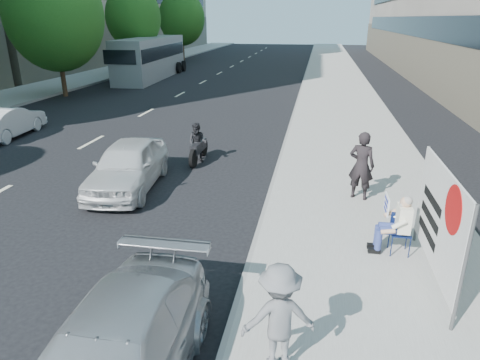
% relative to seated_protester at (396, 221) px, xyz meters
% --- Properties ---
extents(ground, '(160.00, 160.00, 0.00)m').
position_rel_seated_protester_xyz_m(ground, '(-4.42, -0.68, -0.87)').
color(ground, black).
rests_on(ground, ground).
extents(near_sidewalk, '(5.00, 120.00, 0.15)m').
position_rel_seated_protester_xyz_m(near_sidewalk, '(-0.42, 19.32, -0.80)').
color(near_sidewalk, gray).
rests_on(near_sidewalk, ground).
extents(far_sidewalk, '(4.50, 120.00, 0.15)m').
position_rel_seated_protester_xyz_m(far_sidewalk, '(-21.17, 19.32, -0.80)').
color(far_sidewalk, gray).
rests_on(far_sidewalk, ground).
extents(tree_far_c, '(6.00, 6.00, 8.47)m').
position_rel_seated_protester_xyz_m(tree_far_c, '(-18.12, 17.32, 4.15)').
color(tree_far_c, '#382616').
rests_on(tree_far_c, ground).
extents(tree_far_d, '(4.80, 4.80, 7.65)m').
position_rel_seated_protester_xyz_m(tree_far_d, '(-18.12, 29.32, 4.01)').
color(tree_far_d, '#382616').
rests_on(tree_far_d, ground).
extents(tree_far_e, '(5.40, 5.40, 7.89)m').
position_rel_seated_protester_xyz_m(tree_far_e, '(-18.12, 43.32, 3.91)').
color(tree_far_e, '#382616').
rests_on(tree_far_e, ground).
extents(seated_protester, '(0.83, 1.12, 1.31)m').
position_rel_seated_protester_xyz_m(seated_protester, '(0.00, 0.00, 0.00)').
color(seated_protester, '#111F4D').
rests_on(seated_protester, near_sidewalk).
extents(jogger, '(1.18, 0.88, 1.63)m').
position_rel_seated_protester_xyz_m(jogger, '(-2.12, -3.61, 0.09)').
color(jogger, slate).
rests_on(jogger, near_sidewalk).
extents(pedestrian_woman, '(0.80, 0.65, 1.89)m').
position_rel_seated_protester_xyz_m(pedestrian_woman, '(-0.49, 2.88, 0.22)').
color(pedestrian_woman, black).
rests_on(pedestrian_woman, near_sidewalk).
extents(protest_banner, '(0.08, 3.06, 2.20)m').
position_rel_seated_protester_xyz_m(protest_banner, '(0.54, -0.91, 0.53)').
color(protest_banner, '#4C4C4C').
rests_on(protest_banner, near_sidewalk).
extents(white_sedan_near, '(2.11, 4.36, 1.44)m').
position_rel_seated_protester_xyz_m(white_sedan_near, '(-7.23, 2.81, -0.16)').
color(white_sedan_near, silver).
rests_on(white_sedan_near, ground).
extents(white_sedan_mid, '(1.70, 4.05, 1.30)m').
position_rel_seated_protester_xyz_m(white_sedan_mid, '(-14.85, 7.52, -0.22)').
color(white_sedan_mid, silver).
rests_on(white_sedan_mid, ground).
extents(motorcycle, '(0.71, 2.04, 1.42)m').
position_rel_seated_protester_xyz_m(motorcycle, '(-5.84, 5.60, -0.24)').
color(motorcycle, black).
rests_on(motorcycle, ground).
extents(bus, '(3.18, 12.17, 3.30)m').
position_rel_seated_protester_xyz_m(bus, '(-15.86, 27.11, 0.76)').
color(bus, gray).
rests_on(bus, ground).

